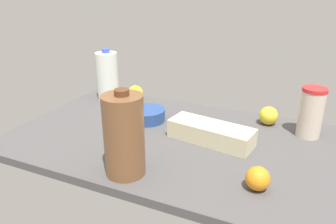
# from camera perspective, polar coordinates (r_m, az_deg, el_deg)

# --- Properties ---
(countertop) EXTENTS (1.20, 0.76, 0.03)m
(countertop) POSITION_cam_1_polar(r_m,az_deg,el_deg) (1.28, 0.00, -4.78)
(countertop) COLOR #4C4A4B
(countertop) RESTS_ON ground
(tumbler_cup) EXTENTS (0.09, 0.09, 0.19)m
(tumbler_cup) POSITION_cam_1_polar(r_m,az_deg,el_deg) (1.35, 23.66, -0.06)
(tumbler_cup) COLOR beige
(tumbler_cup) RESTS_ON countertop
(egg_carton) EXTENTS (0.33, 0.16, 0.07)m
(egg_carton) POSITION_cam_1_polar(r_m,az_deg,el_deg) (1.23, 7.46, -3.64)
(egg_carton) COLOR beige
(egg_carton) RESTS_ON countertop
(mixing_bowl) EXTENTS (0.15, 0.15, 0.05)m
(mixing_bowl) POSITION_cam_1_polar(r_m,az_deg,el_deg) (1.40, -3.64, -0.49)
(mixing_bowl) COLOR #28478A
(mixing_bowl) RESTS_ON countertop
(chocolate_milk_jug) EXTENTS (0.12, 0.12, 0.27)m
(chocolate_milk_jug) POSITION_cam_1_polar(r_m,az_deg,el_deg) (0.99, -7.67, -4.07)
(chocolate_milk_jug) COLOR brown
(chocolate_milk_jug) RESTS_ON countertop
(milk_jug) EXTENTS (0.10, 0.10, 0.26)m
(milk_jug) POSITION_cam_1_polar(r_m,az_deg,el_deg) (1.64, -10.49, 6.07)
(milk_jug) COLOR white
(milk_jug) RESTS_ON countertop
(orange_far_back) EXTENTS (0.07, 0.07, 0.07)m
(orange_far_back) POSITION_cam_1_polar(r_m,az_deg,el_deg) (0.99, 15.37, -11.11)
(orange_far_back) COLOR orange
(orange_far_back) RESTS_ON countertop
(lemon_loose) EXTENTS (0.08, 0.08, 0.08)m
(lemon_loose) POSITION_cam_1_polar(r_m,az_deg,el_deg) (1.42, 17.11, -0.61)
(lemon_loose) COLOR yellow
(lemon_loose) RESTS_ON countertop
(lemon_beside_bowl) EXTENTS (0.08, 0.08, 0.08)m
(lemon_beside_bowl) POSITION_cam_1_polar(r_m,az_deg,el_deg) (1.64, -5.69, 3.29)
(lemon_beside_bowl) COLOR yellow
(lemon_beside_bowl) RESTS_ON countertop
(lemon_by_jug) EXTENTS (0.08, 0.08, 0.08)m
(lemon_by_jug) POSITION_cam_1_polar(r_m,az_deg,el_deg) (1.24, -7.59, -3.13)
(lemon_by_jug) COLOR yellow
(lemon_by_jug) RESTS_ON countertop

